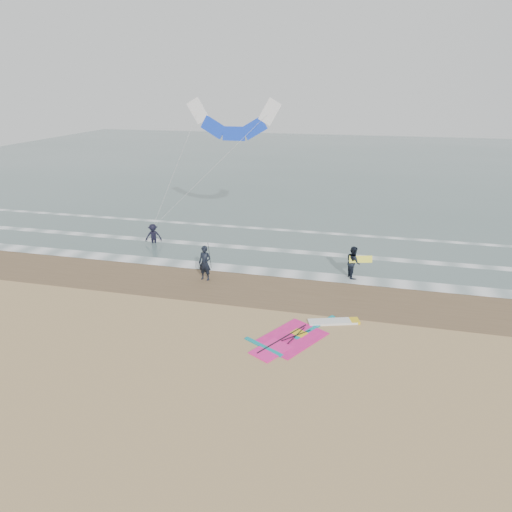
% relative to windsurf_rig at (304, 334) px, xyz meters
% --- Properties ---
extents(ground, '(120.00, 120.00, 0.00)m').
position_rel_windsurf_rig_xyz_m(ground, '(-1.72, -1.58, -0.03)').
color(ground, tan).
rests_on(ground, ground).
extents(sea_water, '(120.00, 80.00, 0.02)m').
position_rel_windsurf_rig_xyz_m(sea_water, '(-1.72, 46.42, -0.02)').
color(sea_water, '#47605E').
rests_on(sea_water, ground).
extents(wet_sand_band, '(120.00, 5.00, 0.01)m').
position_rel_windsurf_rig_xyz_m(wet_sand_band, '(-1.72, 4.42, -0.03)').
color(wet_sand_band, brown).
rests_on(wet_sand_band, ground).
extents(foam_waterline, '(120.00, 9.15, 0.02)m').
position_rel_windsurf_rig_xyz_m(foam_waterline, '(-1.72, 8.86, -0.00)').
color(foam_waterline, white).
rests_on(foam_waterline, ground).
extents(windsurf_rig, '(4.90, 4.63, 0.12)m').
position_rel_windsurf_rig_xyz_m(windsurf_rig, '(0.00, 0.00, 0.00)').
color(windsurf_rig, white).
rests_on(windsurf_rig, ground).
extents(person_standing, '(0.79, 0.57, 2.02)m').
position_rel_windsurf_rig_xyz_m(person_standing, '(-6.29, 4.71, 0.98)').
color(person_standing, black).
rests_on(person_standing, ground).
extents(person_walking, '(1.00, 1.11, 1.88)m').
position_rel_windsurf_rig_xyz_m(person_walking, '(1.80, 7.01, 0.91)').
color(person_walking, black).
rests_on(person_walking, ground).
extents(person_wading, '(1.29, 1.00, 1.76)m').
position_rel_windsurf_rig_xyz_m(person_wading, '(-11.89, 9.81, 0.85)').
color(person_wading, black).
rests_on(person_wading, ground).
extents(held_pole, '(0.17, 0.86, 1.82)m').
position_rel_windsurf_rig_xyz_m(held_pole, '(-5.99, 4.71, 1.45)').
color(held_pole, black).
rests_on(held_pole, ground).
extents(carried_kiteboard, '(1.30, 0.51, 0.39)m').
position_rel_windsurf_rig_xyz_m(carried_kiteboard, '(2.20, 6.91, 1.16)').
color(carried_kiteboard, yellow).
rests_on(carried_kiteboard, ground).
extents(surf_kite, '(8.42, 2.67, 8.47)m').
position_rel_windsurf_rig_xyz_m(surf_kite, '(-6.74, 12.40, 7.99)').
color(surf_kite, white).
rests_on(surf_kite, ground).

